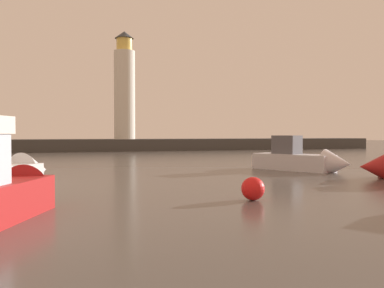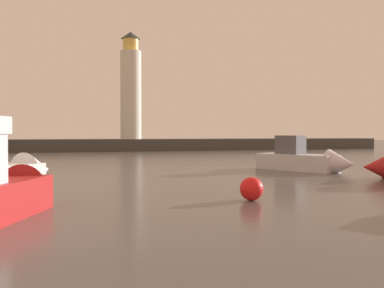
{
  "view_description": "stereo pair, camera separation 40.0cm",
  "coord_description": "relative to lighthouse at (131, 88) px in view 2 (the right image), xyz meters",
  "views": [
    {
      "loc": [
        -5.12,
        -1.6,
        2.62
      ],
      "look_at": [
        0.45,
        16.81,
        2.13
      ],
      "focal_mm": 39.07,
      "sensor_mm": 36.0,
      "label": 1
    },
    {
      "loc": [
        -4.74,
        -1.71,
        2.62
      ],
      "look_at": [
        0.45,
        16.81,
        2.13
      ],
      "focal_mm": 39.07,
      "sensor_mm": 36.0,
      "label": 2
    }
  ],
  "objects": [
    {
      "name": "ground_plane",
      "position": [
        -3.45,
        -31.02,
        -9.47
      ],
      "size": [
        220.0,
        220.0,
        0.0
      ],
      "primitive_type": "plane",
      "color": "#4C4742"
    },
    {
      "name": "breakwater",
      "position": [
        -3.45,
        0.0,
        -8.59
      ],
      "size": [
        89.81,
        6.04,
        1.76
      ],
      "primitive_type": "cube",
      "color": "#423F3D",
      "rests_on": "ground_plane"
    },
    {
      "name": "lighthouse",
      "position": [
        0.0,
        0.0,
        0.0
      ],
      "size": [
        3.16,
        3.16,
        16.27
      ],
      "color": "silver",
      "rests_on": "breakwater"
    },
    {
      "name": "motorboat_0",
      "position": [
        -11.57,
        -41.24,
        -8.72
      ],
      "size": [
        5.81,
        6.84,
        2.92
      ],
      "color": "white",
      "rests_on": "ground_plane"
    },
    {
      "name": "motorboat_2",
      "position": [
        7.37,
        -38.02,
        -8.7
      ],
      "size": [
        5.09,
        7.12,
        2.78
      ],
      "color": "silver",
      "rests_on": "ground_plane"
    },
    {
      "name": "mooring_buoy",
      "position": [
        -1.58,
        -48.78,
        -9.01
      ],
      "size": [
        0.92,
        0.92,
        0.92
      ],
      "primitive_type": "sphere",
      "color": "red",
      "rests_on": "ground_plane"
    }
  ]
}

